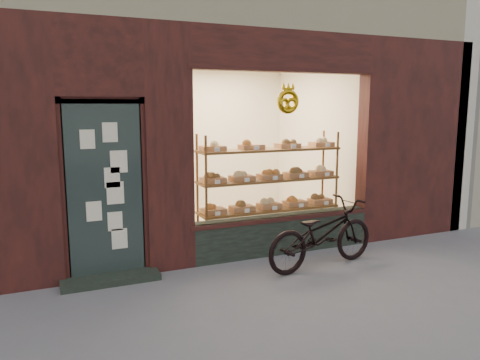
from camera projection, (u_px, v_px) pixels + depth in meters
name	position (u px, v px, depth m)	size (l,w,h in m)	color
ground	(344.00, 318.00, 4.67)	(90.00, 90.00, 0.00)	slate
display_shelf	(269.00, 189.00, 7.02)	(2.20, 0.45, 1.70)	brown
bicycle	(322.00, 234.00, 6.09)	(0.59, 1.69, 0.89)	black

